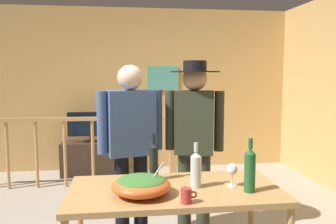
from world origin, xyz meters
name	(u,v)px	position (x,y,z in m)	size (l,w,h in m)	color
back_wall	(130,89)	(0.00, 2.90, 1.32)	(5.40, 0.10, 2.63)	tan
framed_picture	(163,78)	(0.54, 2.84, 1.50)	(0.52, 0.03, 0.39)	#50A497
stair_railing	(95,142)	(-0.51, 1.99, 0.62)	(3.13, 0.10, 1.03)	#B2844C
tv_console	(91,158)	(-0.63, 2.55, 0.26)	(0.90, 0.40, 0.52)	#38281E
flat_screen_tv	(90,124)	(-0.63, 2.52, 0.80)	(0.68, 0.12, 0.47)	black
serving_table	(175,197)	(0.25, -0.47, 0.68)	(1.52, 0.77, 0.75)	#B2844C
salad_bowl	(142,184)	(0.01, -0.58, 0.82)	(0.41, 0.41, 0.23)	#DB5B23
wine_glass	(232,170)	(0.67, -0.49, 0.87)	(0.08, 0.08, 0.17)	silver
wine_bottle_clear	(196,169)	(0.40, -0.47, 0.89)	(0.08, 0.08, 0.33)	silver
wine_bottle_dark	(154,161)	(0.12, -0.26, 0.90)	(0.07, 0.07, 0.36)	black
wine_bottle_green	(250,169)	(0.75, -0.61, 0.91)	(0.08, 0.08, 0.38)	#1E5628
mug_red	(187,196)	(0.28, -0.77, 0.80)	(0.11, 0.07, 0.10)	#B7332D
person_standing_left	(131,138)	(-0.05, 0.27, 0.98)	(0.60, 0.32, 1.65)	black
person_standing_right	(194,134)	(0.54, 0.27, 1.01)	(0.53, 0.46, 1.69)	#2D3323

